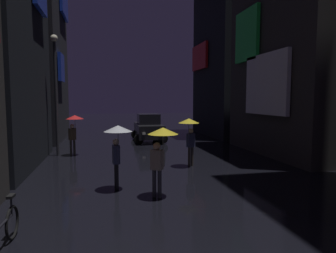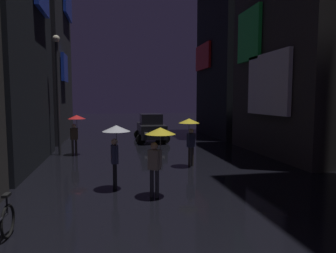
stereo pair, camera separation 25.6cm
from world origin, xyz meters
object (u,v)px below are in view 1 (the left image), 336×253
object	(u,v)px
pedestrian_midstreet_left_clear	(117,139)
car_distant	(148,128)
pedestrian_far_right_yellow	(161,143)
bicycle_parked_at_storefront	(2,232)
streetlamp_left_far	(56,82)
pedestrian_foreground_right_yellow	(189,129)
pedestrian_near_crossing_red	(74,124)

from	to	relation	value
pedestrian_midstreet_left_clear	car_distant	size ratio (longest dim) A/B	0.51
pedestrian_far_right_yellow	car_distant	bearing A→B (deg)	83.24
car_distant	pedestrian_midstreet_left_clear	bearing A→B (deg)	-103.51
bicycle_parked_at_storefront	pedestrian_midstreet_left_clear	bearing A→B (deg)	56.12
pedestrian_midstreet_left_clear	streetlamp_left_far	distance (m)	7.53
bicycle_parked_at_storefront	car_distant	size ratio (longest dim) A/B	0.44
pedestrian_foreground_right_yellow	streetlamp_left_far	size ratio (longest dim) A/B	0.34
pedestrian_near_crossing_red	car_distant	bearing A→B (deg)	45.25
pedestrian_far_right_yellow	bicycle_parked_at_storefront	xyz separation A→B (m)	(-3.61, -2.51, -1.28)
car_distant	streetlamp_left_far	size ratio (longest dim) A/B	0.67
pedestrian_near_crossing_red	pedestrian_midstreet_left_clear	bearing A→B (deg)	-73.49
pedestrian_foreground_right_yellow	car_distant	world-z (taller)	pedestrian_foreground_right_yellow
car_distant	pedestrian_foreground_right_yellow	bearing A→B (deg)	-86.19
pedestrian_far_right_yellow	pedestrian_near_crossing_red	distance (m)	8.15
pedestrian_midstreet_left_clear	streetlamp_left_far	xyz separation A→B (m)	(-2.78, 6.66, 2.15)
streetlamp_left_far	pedestrian_far_right_yellow	bearing A→B (deg)	-62.49
pedestrian_near_crossing_red	streetlamp_left_far	bearing A→B (deg)	167.95
pedestrian_foreground_right_yellow	car_distant	xyz separation A→B (m)	(-0.56, 8.34, -0.74)
pedestrian_midstreet_left_clear	pedestrian_foreground_right_yellow	world-z (taller)	same
pedestrian_midstreet_left_clear	pedestrian_near_crossing_red	distance (m)	6.75
pedestrian_far_right_yellow	car_distant	world-z (taller)	pedestrian_far_right_yellow
pedestrian_near_crossing_red	streetlamp_left_far	distance (m)	2.32
pedestrian_midstreet_left_clear	pedestrian_foreground_right_yellow	distance (m)	4.24
car_distant	streetlamp_left_far	world-z (taller)	streetlamp_left_far
pedestrian_midstreet_left_clear	pedestrian_near_crossing_red	world-z (taller)	same
pedestrian_foreground_right_yellow	pedestrian_near_crossing_red	distance (m)	6.34
pedestrian_foreground_right_yellow	car_distant	distance (m)	8.39
bicycle_parked_at_storefront	pedestrian_far_right_yellow	bearing A→B (deg)	34.76
pedestrian_near_crossing_red	streetlamp_left_far	world-z (taller)	streetlamp_left_far
pedestrian_foreground_right_yellow	pedestrian_midstreet_left_clear	bearing A→B (deg)	-139.41
pedestrian_far_right_yellow	streetlamp_left_far	size ratio (longest dim) A/B	0.34
pedestrian_foreground_right_yellow	pedestrian_near_crossing_red	size ratio (longest dim) A/B	1.00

